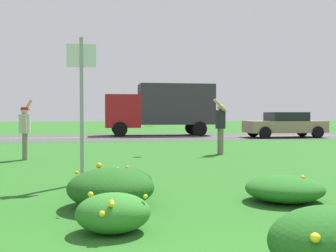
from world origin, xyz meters
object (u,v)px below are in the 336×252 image
object	(u,v)px
person_thrower_red_cap_gray_shirt	(25,128)
car_tan_center_left	(285,125)
sign_post_by_roadside	(82,96)
person_catcher_dark_shirt	(220,124)
frisbee_lime	(149,126)
box_truck_red	(162,107)

from	to	relation	value
person_thrower_red_cap_gray_shirt	car_tan_center_left	bearing A→B (deg)	36.73
sign_post_by_roadside	person_catcher_dark_shirt	bearing A→B (deg)	50.03
person_catcher_dark_shirt	frisbee_lime	xyz separation A→B (m)	(-2.43, -0.04, -0.06)
frisbee_lime	person_catcher_dark_shirt	bearing A→B (deg)	0.84
person_thrower_red_cap_gray_shirt	person_catcher_dark_shirt	distance (m)	6.22
person_thrower_red_cap_gray_shirt	box_truck_red	xyz separation A→B (m)	(5.97, 12.71, 0.85)
box_truck_red	sign_post_by_roadside	bearing A→B (deg)	-103.40
person_thrower_red_cap_gray_shirt	car_tan_center_left	size ratio (longest dim) A/B	0.40
person_catcher_dark_shirt	box_truck_red	distance (m)	12.10
car_tan_center_left	box_truck_red	size ratio (longest dim) A/B	0.67
person_catcher_dark_shirt	car_tan_center_left	world-z (taller)	person_catcher_dark_shirt
sign_post_by_roadside	frisbee_lime	size ratio (longest dim) A/B	10.25
box_truck_red	person_thrower_red_cap_gray_shirt	bearing A→B (deg)	-115.16
box_truck_red	frisbee_lime	bearing A→B (deg)	-100.37
person_catcher_dark_shirt	box_truck_red	size ratio (longest dim) A/B	0.28
sign_post_by_roadside	person_thrower_red_cap_gray_shirt	xyz separation A→B (m)	(-1.86, 4.52, -0.75)
sign_post_by_roadside	person_catcher_dark_shirt	size ratio (longest dim) A/B	1.52
frisbee_lime	person_thrower_red_cap_gray_shirt	bearing A→B (deg)	-170.90
sign_post_by_roadside	car_tan_center_left	world-z (taller)	sign_post_by_roadside
sign_post_by_roadside	person_thrower_red_cap_gray_shirt	size ratio (longest dim) A/B	1.58
person_catcher_dark_shirt	car_tan_center_left	xyz separation A→B (m)	(6.47, 8.80, -0.28)
car_tan_center_left	box_truck_red	world-z (taller)	box_truck_red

